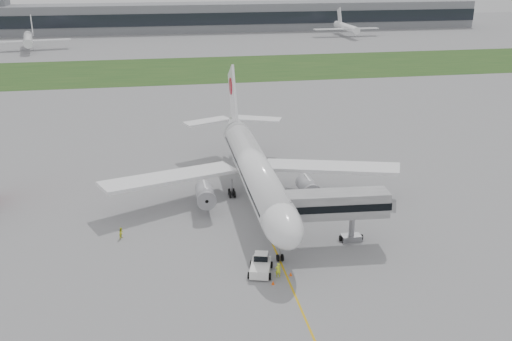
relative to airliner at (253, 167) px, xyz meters
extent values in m
plane|color=gray|center=(0.00, -4.87, -5.66)|extent=(600.00, 600.00, 0.00)
cube|color=#20471A|center=(0.00, 115.13, -5.65)|extent=(600.00, 50.00, 0.02)
cube|color=gray|center=(0.00, 225.13, 1.34)|extent=(320.00, 22.00, 14.00)
cube|color=black|center=(0.00, 214.13, 1.34)|extent=(320.00, 0.60, 6.00)
cylinder|color=white|center=(0.00, -0.87, -0.06)|extent=(5.00, 38.00, 5.00)
ellipsoid|color=white|center=(0.00, -20.37, -0.06)|extent=(5.00, 11.00, 5.00)
cube|color=black|center=(0.00, -21.37, 0.84)|extent=(3.20, 1.54, 1.14)
cone|color=white|center=(0.00, 21.13, 0.74)|extent=(5.00, 10.53, 6.16)
cube|color=white|center=(-13.00, 1.13, -1.26)|extent=(22.13, 13.52, 1.70)
cube|color=white|center=(13.00, 1.13, -1.26)|extent=(22.13, 13.52, 1.70)
cylinder|color=#9F9FA4|center=(-8.00, -3.37, -2.66)|extent=(2.70, 5.20, 2.70)
cylinder|color=#9F9FA4|center=(8.00, -3.37, -2.66)|extent=(2.70, 5.20, 2.70)
cube|color=white|center=(0.00, 22.63, 5.84)|extent=(0.45, 10.90, 12.76)
cylinder|color=#A8091D|center=(0.00, 23.63, 7.84)|extent=(0.60, 3.20, 3.20)
cube|color=white|center=(-5.00, 23.63, 1.14)|extent=(9.54, 6.34, 0.35)
cube|color=white|center=(5.00, 23.63, 1.14)|extent=(9.54, 6.34, 0.35)
cylinder|color=#99999F|center=(0.00, -19.87, -4.11)|extent=(0.24, 0.24, 3.10)
cylinder|color=black|center=(-3.20, 2.13, -5.11)|extent=(1.40, 1.10, 1.10)
cylinder|color=black|center=(3.20, 2.13, -5.11)|extent=(1.40, 1.10, 1.10)
cube|color=white|center=(-3.03, -22.37, -4.92)|extent=(3.36, 4.63, 1.11)
cube|color=white|center=(-2.72, -21.30, -4.00)|extent=(2.01, 1.88, 0.92)
cube|color=black|center=(-2.72, -21.30, -3.95)|extent=(2.06, 1.93, 0.79)
cylinder|color=black|center=(-3.85, -20.70, -5.24)|extent=(0.54, 0.89, 0.83)
cylinder|color=black|center=(-1.45, -21.38, -5.24)|extent=(0.54, 0.89, 0.83)
cylinder|color=black|center=(-4.61, -23.36, -5.24)|extent=(0.54, 0.89, 0.83)
cylinder|color=black|center=(-2.21, -24.05, -5.24)|extent=(0.54, 0.89, 0.83)
cube|color=#ADADB0|center=(7.47, -16.35, 0.15)|extent=(15.83, 4.41, 3.35)
cube|color=black|center=(7.47, -16.35, 0.15)|extent=(16.06, 4.53, 1.01)
cube|color=#ADADB0|center=(0.15, -16.97, 0.15)|extent=(2.90, 3.80, 3.80)
cylinder|color=#99999F|center=(10.85, -16.02, -3.54)|extent=(0.78, 0.78, 4.25)
cube|color=#99999F|center=(10.85, -16.02, -5.27)|extent=(2.78, 1.74, 0.78)
cylinder|color=black|center=(9.40, -15.92, -5.27)|extent=(0.39, 0.80, 0.78)
cylinder|color=black|center=(12.30, -16.12, -5.27)|extent=(0.39, 0.80, 0.78)
cone|color=#FF530D|center=(-2.03, -25.25, -5.41)|extent=(0.37, 0.37, 0.51)
cone|color=#FF530D|center=(0.52, -23.64, -5.41)|extent=(0.36, 0.36, 0.50)
imported|color=#DFF528|center=(-1.08, -23.69, -4.69)|extent=(0.74, 0.51, 1.93)
imported|color=yellow|center=(-20.27, -9.89, -4.85)|extent=(0.92, 0.99, 1.63)
camera|label=1|loc=(-14.34, -82.74, 30.94)|focal=40.00mm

